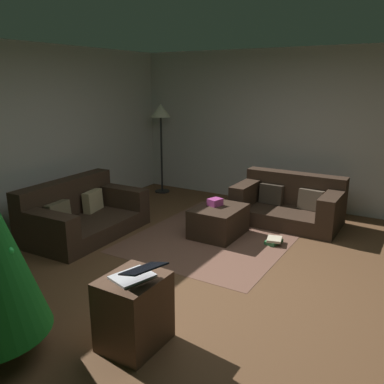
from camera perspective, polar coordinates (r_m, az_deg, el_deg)
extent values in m
plane|color=brown|center=(4.49, 3.18, -12.17)|extent=(6.40, 6.40, 0.00)
cube|color=#BCB7B2|center=(6.15, -23.58, 6.89)|extent=(6.40, 0.12, 2.60)
cube|color=#B5B0AB|center=(6.96, 15.73, 8.43)|extent=(0.12, 6.40, 2.60)
cube|color=#332319|center=(5.83, -14.63, -4.77)|extent=(1.70, 1.04, 0.23)
cube|color=#332319|center=(5.97, -17.45, -0.76)|extent=(1.68, 0.31, 0.52)
cube|color=#332319|center=(6.26, -10.34, -0.59)|extent=(0.28, 0.99, 0.30)
cube|color=#332319|center=(5.29, -20.11, -4.29)|extent=(0.28, 0.99, 0.30)
cube|color=tan|center=(6.09, -13.82, -1.24)|extent=(0.38, 0.21, 0.31)
cube|color=brown|center=(5.65, -18.37, -2.90)|extent=(0.37, 0.18, 0.31)
cube|color=#332319|center=(6.26, 13.22, -3.30)|extent=(0.91, 1.53, 0.23)
cube|color=#332319|center=(6.46, 14.34, 0.53)|extent=(0.24, 1.53, 0.49)
cube|color=#332319|center=(6.02, 19.21, -1.71)|extent=(0.91, 0.24, 0.33)
cube|color=#332319|center=(6.39, 7.88, -0.03)|extent=(0.91, 0.24, 0.33)
cube|color=brown|center=(6.22, 16.43, -1.08)|extent=(0.19, 0.37, 0.31)
cube|color=#372D24|center=(6.39, 11.14, -0.30)|extent=(0.15, 0.36, 0.31)
cube|color=#332319|center=(5.62, 3.77, -4.13)|extent=(0.76, 0.60, 0.40)
cube|color=#B23F8C|center=(5.62, 3.28, -1.43)|extent=(0.22, 0.19, 0.10)
cube|color=black|center=(5.67, 3.18, -1.65)|extent=(0.10, 0.17, 0.02)
sphere|color=green|center=(3.25, -24.37, -7.62)|extent=(0.07, 0.07, 0.07)
sphere|color=#2699E5|center=(3.79, -23.59, -11.08)|extent=(0.05, 0.05, 0.05)
sphere|color=orange|center=(3.61, -23.27, -9.10)|extent=(0.09, 0.09, 0.09)
cube|color=#4C3323|center=(3.40, -8.20, -16.32)|extent=(0.52, 0.44, 0.59)
cube|color=silver|center=(3.25, -8.41, -11.71)|extent=(0.36, 0.31, 0.02)
cube|color=black|center=(3.08, -6.83, -10.70)|extent=(0.36, 0.31, 0.09)
cube|color=#387A47|center=(5.48, 11.45, -6.90)|extent=(0.27, 0.20, 0.05)
cube|color=beige|center=(5.45, 11.55, -6.55)|extent=(0.25, 0.23, 0.03)
cylinder|color=black|center=(7.86, -4.22, 0.12)|extent=(0.28, 0.28, 0.02)
cylinder|color=black|center=(7.70, -4.32, 5.19)|extent=(0.04, 0.04, 1.43)
cone|color=beige|center=(7.60, -4.45, 11.42)|extent=(0.36, 0.36, 0.24)
cube|color=brown|center=(5.68, 3.73, -6.01)|extent=(2.60, 2.00, 0.01)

